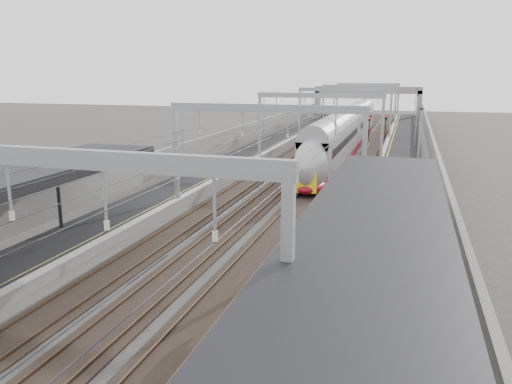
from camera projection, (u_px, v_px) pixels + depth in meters
The scene contains 12 objects.
platform_left at pixel (253, 155), 56.76m from camera, with size 4.00×120.00×1.00m, color black.
platform_right at pixel (398, 162), 52.21m from camera, with size 4.00×120.00×1.00m, color black.
tracks at pixel (323, 162), 54.59m from camera, with size 11.40×140.00×0.20m.
overhead_line at pixel (333, 103), 59.34m from camera, with size 13.00×140.00×6.60m.
canopy_right at pixel (366, 259), 12.05m from camera, with size 4.40×30.00×4.24m.
overbridge at pixel (367, 94), 104.55m from camera, with size 22.00×2.20×6.90m.
wall_left at pixel (226, 144), 57.42m from camera, with size 0.30×120.00×3.20m, color slate.
wall_right at pixel (432, 153), 51.04m from camera, with size 0.30×120.00×3.20m, color slate.
train at pixel (345, 137), 59.77m from camera, with size 2.77×50.52×4.38m.
signal_green at pixel (322, 117), 83.08m from camera, with size 0.32×0.32×3.48m.
signal_red_near at pixel (369, 123), 72.88m from camera, with size 0.32×0.32×3.48m.
signal_red_far at pixel (386, 122), 75.15m from camera, with size 0.32×0.32×3.48m.
Camera 1 is at (8.79, -8.65, 9.46)m, focal length 35.00 mm.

